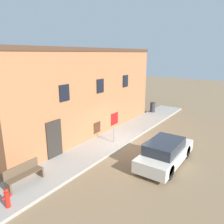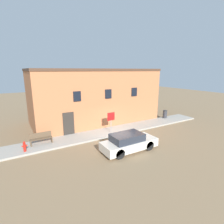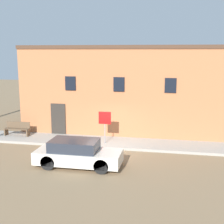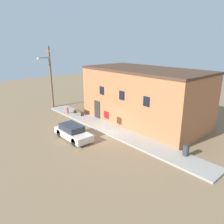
# 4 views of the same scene
# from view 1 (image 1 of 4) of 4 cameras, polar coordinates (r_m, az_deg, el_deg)

# --- Properties ---
(ground_plane) EXTENTS (80.00, 80.00, 0.00)m
(ground_plane) POSITION_cam_1_polar(r_m,az_deg,el_deg) (14.01, 3.65, -8.71)
(ground_plane) COLOR #846B4C
(sidewalk) EXTENTS (22.14, 2.29, 0.15)m
(sidewalk) POSITION_cam_1_polar(r_m,az_deg,el_deg) (14.55, -0.22, -7.42)
(sidewalk) COLOR #9E998E
(sidewalk) RESTS_ON ground
(brick_building) EXTENTS (13.75, 6.80, 5.99)m
(brick_building) POSITION_cam_1_polar(r_m,az_deg,el_deg) (16.86, -12.21, 5.72)
(brick_building) COLOR #B26B42
(brick_building) RESTS_ON ground
(fire_hydrant) EXTENTS (0.39, 0.18, 0.76)m
(fire_hydrant) POSITION_cam_1_polar(r_m,az_deg,el_deg) (9.40, -25.72, -19.58)
(fire_hydrant) COLOR red
(fire_hydrant) RESTS_ON sidewalk
(stop_sign) EXTENTS (0.75, 0.06, 1.94)m
(stop_sign) POSITION_cam_1_polar(r_m,az_deg,el_deg) (13.64, 0.62, -2.58)
(stop_sign) COLOR gray
(stop_sign) RESTS_ON sidewalk
(bench) EXTENTS (1.65, 0.44, 0.90)m
(bench) POSITION_cam_1_polar(r_m,az_deg,el_deg) (10.51, -22.05, -14.85)
(bench) COLOR brown
(bench) RESTS_ON sidewalk
(trash_bin) EXTENTS (0.51, 0.51, 0.94)m
(trash_bin) POSITION_cam_1_polar(r_m,az_deg,el_deg) (21.40, 10.58, 1.26)
(trash_bin) COLOR #333338
(trash_bin) RESTS_ON sidewalk
(parked_car) EXTENTS (4.24, 1.67, 1.34)m
(parked_car) POSITION_cam_1_polar(r_m,az_deg,el_deg) (11.90, 13.73, -10.20)
(parked_car) COLOR black
(parked_car) RESTS_ON ground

